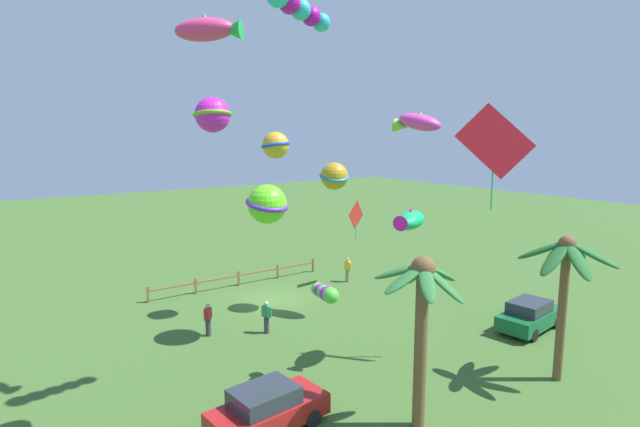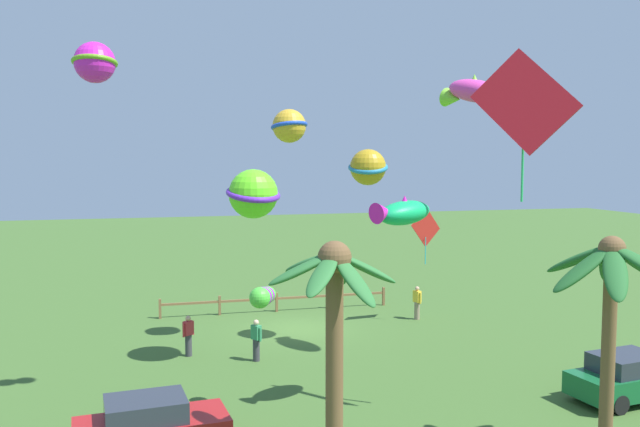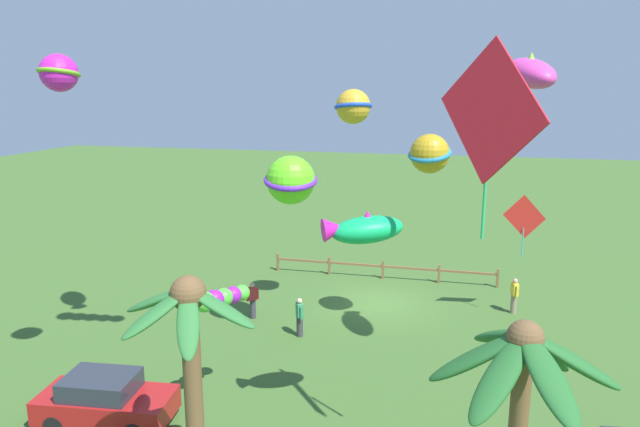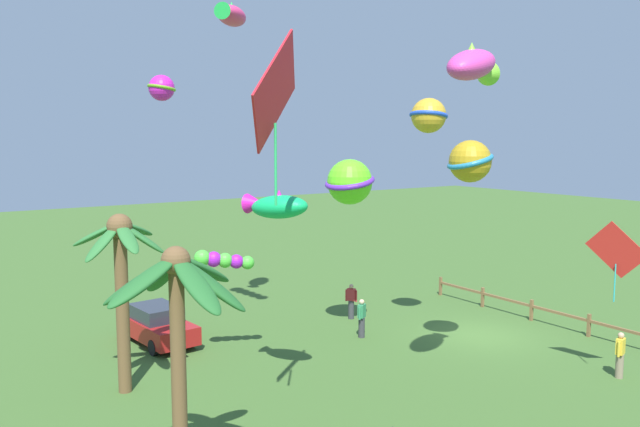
# 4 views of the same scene
# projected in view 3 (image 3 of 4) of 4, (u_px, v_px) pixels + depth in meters

# --- Properties ---
(ground_plane) EXTENTS (120.00, 120.00, 0.00)m
(ground_plane) POSITION_uv_depth(u_px,v_px,m) (379.00, 304.00, 26.28)
(ground_plane) COLOR #3D6028
(palm_tree_0) EXTENTS (3.14, 2.87, 5.77)m
(palm_tree_0) POSITION_uv_depth(u_px,v_px,m) (190.00, 343.00, 12.63)
(palm_tree_0) COLOR brown
(palm_tree_0) RESTS_ON ground
(palm_tree_1) EXTENTS (3.45, 3.55, 5.78)m
(palm_tree_1) POSITION_uv_depth(u_px,v_px,m) (521.00, 390.00, 10.19)
(palm_tree_1) COLOR brown
(palm_tree_1) RESTS_ON ground
(rail_fence) EXTENTS (11.50, 0.12, 0.95)m
(rail_fence) POSITION_uv_depth(u_px,v_px,m) (383.00, 268.00, 29.60)
(rail_fence) COLOR brown
(rail_fence) RESTS_ON ground
(parked_car_0) EXTENTS (4.05, 2.07, 1.51)m
(parked_car_0) POSITION_uv_depth(u_px,v_px,m) (105.00, 400.00, 16.82)
(parked_car_0) COLOR #A51919
(parked_car_0) RESTS_ON ground
(spectator_0) EXTENTS (0.46, 0.41, 1.59)m
(spectator_0) POSITION_uv_depth(u_px,v_px,m) (253.00, 300.00, 24.49)
(spectator_0) COLOR #38383D
(spectator_0) RESTS_ON ground
(spectator_1) EXTENTS (0.39, 0.48, 1.59)m
(spectator_1) POSITION_uv_depth(u_px,v_px,m) (300.00, 317.00, 22.70)
(spectator_1) COLOR #38383D
(spectator_1) RESTS_ON ground
(spectator_2) EXTENTS (0.33, 0.53, 1.59)m
(spectator_2) POSITION_uv_depth(u_px,v_px,m) (514.00, 295.00, 25.03)
(spectator_2) COLOR gray
(spectator_2) RESTS_ON ground
(kite_fish_1) EXTENTS (2.35, 1.75, 0.95)m
(kite_fish_1) POSITION_uv_depth(u_px,v_px,m) (363.00, 229.00, 15.09)
(kite_fish_1) COLOR #12B65D
(kite_diamond_2) EXTENTS (2.12, 2.42, 4.36)m
(kite_diamond_2) POSITION_uv_depth(u_px,v_px,m) (490.00, 112.00, 12.12)
(kite_diamond_2) COLOR red
(kite_ball_3) EXTENTS (1.34, 1.34, 1.04)m
(kite_ball_3) POSITION_uv_depth(u_px,v_px,m) (59.00, 73.00, 15.89)
(kite_ball_3) COLOR #DA20BD
(kite_ball_4) EXTENTS (2.01, 2.01, 1.36)m
(kite_ball_4) POSITION_uv_depth(u_px,v_px,m) (353.00, 107.00, 22.32)
(kite_ball_4) COLOR gold
(kite_ball_5) EXTENTS (2.43, 2.43, 1.80)m
(kite_ball_5) POSITION_uv_depth(u_px,v_px,m) (291.00, 180.00, 21.03)
(kite_ball_5) COLOR #63EA21
(kite_ball_6) EXTENTS (2.06, 2.05, 1.46)m
(kite_ball_6) POSITION_uv_depth(u_px,v_px,m) (430.00, 154.00, 21.13)
(kite_ball_6) COLOR #BA911A
(kite_tube_7) EXTENTS (1.05, 2.11, 0.80)m
(kite_tube_7) POSITION_uv_depth(u_px,v_px,m) (221.00, 298.00, 16.70)
(kite_tube_7) COLOR #4DCF3A
(kite_fish_8) EXTENTS (1.94, 2.77, 1.25)m
(kite_fish_8) POSITION_uv_depth(u_px,v_px,m) (528.00, 74.00, 16.93)
(kite_fish_8) COLOR #EB3EA5
(kite_diamond_9) EXTENTS (1.79, 0.81, 2.69)m
(kite_diamond_9) POSITION_uv_depth(u_px,v_px,m) (524.00, 218.00, 23.56)
(kite_diamond_9) COLOR red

